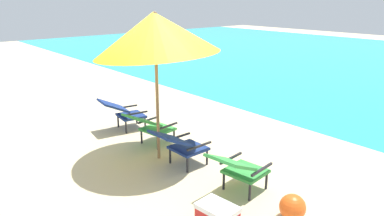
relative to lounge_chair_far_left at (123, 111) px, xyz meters
name	(u,v)px	position (x,y,z in m)	size (l,w,h in m)	color
ground_plane	(304,109)	(1.60, 4.11, -0.40)	(40.00, 40.00, 0.00)	#CCB78E
lounge_chair_far_left	(123,111)	(0.00, 0.00, 0.00)	(0.66, 0.94, 0.68)	navy
lounge_chair_near_left	(150,125)	(1.06, -0.04, 0.00)	(0.65, 0.94, 0.68)	#338E3D
lounge_chair_near_right	(180,144)	(2.09, -0.17, 0.00)	(0.56, 0.88, 0.68)	navy
lounge_chair_far_right	(239,167)	(3.26, -0.07, 0.00)	(0.64, 0.93, 0.68)	#338E3D
beach_umbrella_center	(155,33)	(1.59, -0.23, 1.69)	(2.82, 2.82, 2.49)	olive
beach_ball	(292,207)	(4.09, 0.00, -0.24)	(0.33, 0.33, 0.33)	#EA5619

